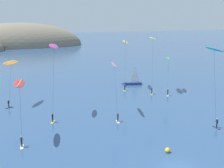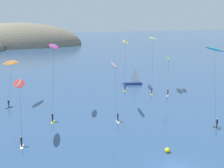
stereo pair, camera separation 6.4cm
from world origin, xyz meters
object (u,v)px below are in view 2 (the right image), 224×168
kitesurfer_green (168,62)px  kitesurfer_yellow (126,45)px  kitesurfer_cyan (214,55)px  kitesurfer_red (20,88)px  sailboat_near (132,82)px  kitesurfer_pink (115,69)px  marker_buoy (167,150)px  kitesurfer_orange (11,66)px  kitesurfer_lime (153,42)px  kitesurfer_magenta (54,52)px

kitesurfer_green → kitesurfer_yellow: (-8.38, 6.69, 3.65)m
kitesurfer_cyan → kitesurfer_red: kitesurfer_cyan is taller
sailboat_near → kitesurfer_yellow: 11.21m
kitesurfer_pink → marker_buoy: bearing=-87.2°
kitesurfer_orange → kitesurfer_green: kitesurfer_orange is taller
kitesurfer_cyan → marker_buoy: (-12.76, -7.03, -11.38)m
kitesurfer_lime → kitesurfer_pink: 18.78m
kitesurfer_orange → kitesurfer_yellow: bearing=9.0°
sailboat_near → kitesurfer_lime: bearing=-80.8°
kitesurfer_orange → kitesurfer_red: bearing=-88.5°
sailboat_near → kitesurfer_green: bearing=-61.2°
kitesurfer_pink → kitesurfer_lime: bearing=39.2°
kitesurfer_cyan → kitesurfer_green: bearing=77.6°
kitesurfer_magenta → kitesurfer_green: bearing=14.4°
kitesurfer_orange → kitesurfer_lime: 32.10m
kitesurfer_green → kitesurfer_lime: bearing=164.4°
kitesurfer_magenta → kitesurfer_pink: kitesurfer_magenta is taller
kitesurfer_green → marker_buoy: kitesurfer_green is taller
kitesurfer_orange → marker_buoy: (18.39, -30.08, -7.92)m
kitesurfer_magenta → marker_buoy: size_ratio=19.00×
kitesurfer_pink → kitesurfer_magenta: bearing=162.7°
sailboat_near → kitesurfer_lime: 14.33m
kitesurfer_red → kitesurfer_yellow: size_ratio=0.74×
kitesurfer_pink → kitesurfer_yellow: bearing=60.5°
kitesurfer_red → kitesurfer_yellow: 35.90m
kitesurfer_green → kitesurfer_yellow: kitesurfer_yellow is taller
kitesurfer_cyan → kitesurfer_lime: 21.76m
kitesurfer_magenta → kitesurfer_red: size_ratio=1.46×
kitesurfer_lime → kitesurfer_red: kitesurfer_lime is taller
kitesurfer_lime → marker_buoy: (-13.45, -28.77, -11.81)m
kitesurfer_magenta → kitesurfer_cyan: (24.03, -13.34, -0.07)m
sailboat_near → kitesurfer_magenta: size_ratio=0.45×
kitesurfer_cyan → kitesurfer_pink: size_ratio=1.34×
kitesurfer_yellow → kitesurfer_lime: bearing=-51.1°
kitesurfer_yellow → kitesurfer_red: bearing=-138.5°
kitesurfer_lime → kitesurfer_red: (-31.34, -18.08, -4.09)m
kitesurfer_magenta → marker_buoy: bearing=-61.1°
kitesurfer_orange → kitesurfer_pink: size_ratio=0.94×
kitesurfer_pink → kitesurfer_yellow: 19.98m
kitesurfer_lime → kitesurfer_pink: (-14.29, -11.65, -3.55)m
kitesurfer_green → kitesurfer_red: 39.09m
kitesurfer_yellow → kitesurfer_magenta: bearing=-145.2°
kitesurfer_lime → kitesurfer_green: (3.85, -1.07, -4.79)m
kitesurfer_cyan → kitesurfer_yellow: kitesurfer_cyan is taller
kitesurfer_pink → kitesurfer_cyan: bearing=-36.6°
kitesurfer_orange → kitesurfer_lime: (31.84, -1.30, 3.89)m
kitesurfer_orange → kitesurfer_cyan: kitesurfer_cyan is taller
kitesurfer_green → sailboat_near: bearing=118.8°
kitesurfer_red → kitesurfer_yellow: kitesurfer_yellow is taller
kitesurfer_yellow → kitesurfer_pink: bearing=-119.5°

